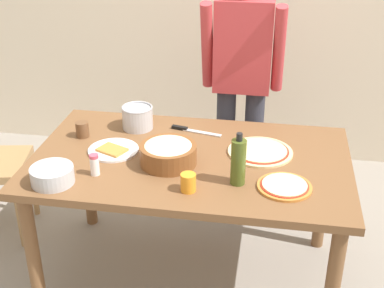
{
  "coord_description": "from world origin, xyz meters",
  "views": [
    {
      "loc": [
        0.4,
        -2.33,
        2.05
      ],
      "look_at": [
        0.0,
        0.05,
        0.81
      ],
      "focal_mm": 50.01,
      "sensor_mm": 36.0,
      "label": 1
    }
  ],
  "objects": [
    {
      "name": "chef_knife",
      "position": [
        -0.05,
        0.3,
        0.77
      ],
      "size": [
        0.29,
        0.09,
        0.02
      ],
      "color": "silver",
      "rests_on": "dining_table"
    },
    {
      "name": "dining_table",
      "position": [
        0.0,
        0.0,
        0.67
      ],
      "size": [
        1.6,
        0.96,
        0.76
      ],
      "color": "brown",
      "rests_on": "ground"
    },
    {
      "name": "mixing_bowl_steel",
      "position": [
        -0.59,
        -0.35,
        0.8
      ],
      "size": [
        0.2,
        0.2,
        0.08
      ],
      "color": "#B7B7BC",
      "rests_on": "dining_table"
    },
    {
      "name": "pizza_cooked_on_tray",
      "position": [
        0.47,
        -0.22,
        0.77
      ],
      "size": [
        0.25,
        0.25,
        0.02
      ],
      "color": "#C67A33",
      "rests_on": "dining_table"
    },
    {
      "name": "cup_small_brown",
      "position": [
        -0.62,
        0.14,
        0.8
      ],
      "size": [
        0.07,
        0.07,
        0.08
      ],
      "primitive_type": "cylinder",
      "color": "brown",
      "rests_on": "dining_table"
    },
    {
      "name": "ground",
      "position": [
        0.0,
        0.0,
        0.0
      ],
      "size": [
        8.0,
        8.0,
        0.0
      ],
      "primitive_type": "plane",
      "color": "gray"
    },
    {
      "name": "cup_orange",
      "position": [
        0.04,
        -0.31,
        0.8
      ],
      "size": [
        0.07,
        0.07,
        0.08
      ],
      "primitive_type": "cylinder",
      "color": "orange",
      "rests_on": "dining_table"
    },
    {
      "name": "plate_with_slice",
      "position": [
        -0.4,
        -0.0,
        0.77
      ],
      "size": [
        0.26,
        0.26,
        0.02
      ],
      "color": "white",
      "rests_on": "dining_table"
    },
    {
      "name": "pizza_raw_on_board",
      "position": [
        0.35,
        0.1,
        0.77
      ],
      "size": [
        0.33,
        0.33,
        0.02
      ],
      "color": "beige",
      "rests_on": "dining_table"
    },
    {
      "name": "person_cook",
      "position": [
        0.19,
        0.76,
        0.94
      ],
      "size": [
        0.49,
        0.25,
        1.62
      ],
      "color": "#2D2D38",
      "rests_on": "ground"
    },
    {
      "name": "popcorn_bowl",
      "position": [
        -0.1,
        -0.08,
        0.82
      ],
      "size": [
        0.28,
        0.28,
        0.11
      ],
      "color": "brown",
      "rests_on": "dining_table"
    },
    {
      "name": "olive_oil_bottle",
      "position": [
        0.26,
        -0.21,
        0.87
      ],
      "size": [
        0.07,
        0.07,
        0.26
      ],
      "color": "#47561E",
      "rests_on": "dining_table"
    },
    {
      "name": "salt_shaker",
      "position": [
        -0.42,
        -0.24,
        0.81
      ],
      "size": [
        0.04,
        0.04,
        0.11
      ],
      "color": "white",
      "rests_on": "dining_table"
    },
    {
      "name": "steel_pot",
      "position": [
        -0.35,
        0.29,
        0.83
      ],
      "size": [
        0.17,
        0.17,
        0.13
      ],
      "color": "#B7B7BC",
      "rests_on": "dining_table"
    }
  ]
}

